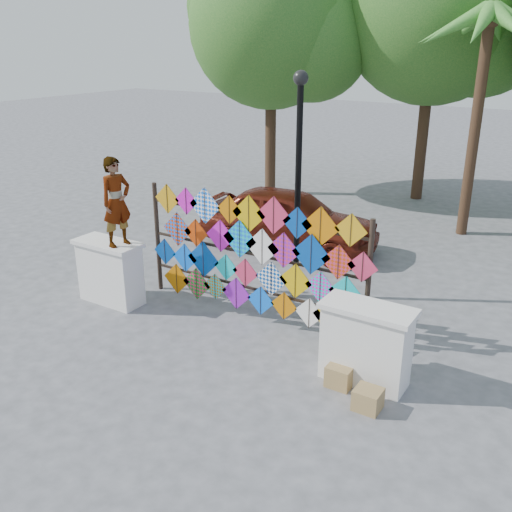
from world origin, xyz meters
name	(u,v)px	position (x,y,z in m)	size (l,w,h in m)	color
ground	(228,331)	(0.00, 0.00, 0.00)	(80.00, 80.00, 0.00)	gray
parapet_left	(110,271)	(-2.70, -0.20, 0.65)	(1.40, 0.65, 1.28)	white
parapet_right	(366,344)	(2.70, -0.20, 0.65)	(1.40, 0.65, 1.28)	white
kite_rack	(254,257)	(0.09, 0.73, 1.23)	(4.97, 0.24, 2.43)	black
tree_west	(275,25)	(-4.40, 9.03, 5.38)	(5.85, 5.20, 8.01)	#422D1C
tree_mid	(439,11)	(0.11, 11.03, 5.77)	(6.30, 5.60, 8.61)	#422D1C
palm_tree	(487,40)	(2.20, 8.00, 4.95)	(3.62, 3.62, 5.83)	#422D1C
vendor_woman	(116,202)	(-2.35, -0.20, 2.13)	(0.62, 0.41, 1.70)	#99999E
sedan	(289,219)	(-1.25, 4.47, 0.77)	(1.82, 4.53, 1.54)	#5F1C10
lamppost	(298,167)	(0.30, 2.00, 2.69)	(0.28, 0.28, 4.46)	black
cardboard_box_near	(340,376)	(2.45, -0.52, 0.17)	(0.39, 0.34, 0.34)	#987B4A
cardboard_box_far	(368,399)	(3.03, -0.85, 0.16)	(0.38, 0.35, 0.32)	#987B4A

